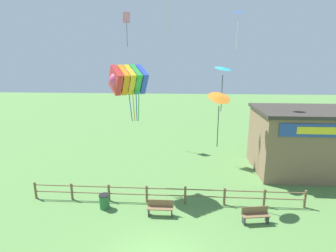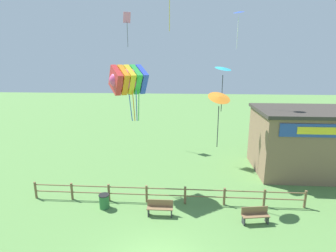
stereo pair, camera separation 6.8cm
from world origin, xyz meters
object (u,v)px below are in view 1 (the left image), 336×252
object	(u,v)px
park_bench_by_building	(255,215)
seaside_building	(316,141)
kite_blue_delta	(238,15)
park_bench_near_fence	(160,207)
kite_cyan_delta	(223,69)
kite_red_diamond	(169,0)
kite_pink_diamond	(127,22)
kite_orange_delta	(219,98)
trash_bin	(104,201)
kite_rainbow_parafoil	(128,80)

from	to	relation	value
park_bench_by_building	seaside_building	bearing A→B (deg)	49.15
kite_blue_delta	park_bench_near_fence	bearing A→B (deg)	-122.87
seaside_building	kite_cyan_delta	bearing A→B (deg)	-171.88
park_bench_near_fence	kite_cyan_delta	bearing A→B (deg)	56.07
kite_red_diamond	kite_blue_delta	bearing A→B (deg)	-18.12
park_bench_near_fence	park_bench_by_building	distance (m)	5.14
park_bench_near_fence	kite_red_diamond	bearing A→B (deg)	90.57
kite_pink_diamond	kite_orange_delta	bearing A→B (deg)	-56.56
kite_red_diamond	kite_blue_delta	world-z (taller)	kite_red_diamond
kite_orange_delta	kite_cyan_delta	bearing A→B (deg)	80.11
kite_red_diamond	kite_orange_delta	size ratio (longest dim) A/B	1.04
kite_red_diamond	kite_orange_delta	distance (m)	10.63
park_bench_by_building	kite_blue_delta	distance (m)	13.98
trash_bin	kite_orange_delta	xyz separation A→B (m)	(6.61, 1.63, 5.92)
kite_pink_diamond	kite_blue_delta	world-z (taller)	kite_pink_diamond
park_bench_by_building	kite_blue_delta	xyz separation A→B (m)	(-0.02, 8.28, 11.26)
kite_red_diamond	kite_cyan_delta	distance (m)	7.64
kite_cyan_delta	kite_orange_delta	bearing A→B (deg)	-99.89
kite_rainbow_parafoil	kite_cyan_delta	xyz separation A→B (m)	(6.22, 2.20, 0.58)
kite_red_diamond	kite_cyan_delta	xyz separation A→B (m)	(3.99, -3.82, -5.28)
park_bench_by_building	kite_red_diamond	bearing A→B (deg)	117.62
kite_pink_diamond	seaside_building	bearing A→B (deg)	-24.09
park_bench_near_fence	kite_orange_delta	distance (m)	7.05
kite_rainbow_parafoil	kite_cyan_delta	size ratio (longest dim) A/B	1.11
kite_red_diamond	seaside_building	bearing A→B (deg)	-13.50
park_bench_by_building	trash_bin	size ratio (longest dim) A/B	1.75
park_bench_by_building	kite_orange_delta	size ratio (longest dim) A/B	0.45
seaside_building	kite_orange_delta	size ratio (longest dim) A/B	2.78
trash_bin	kite_cyan_delta	bearing A→B (deg)	36.00
seaside_building	kite_blue_delta	size ratio (longest dim) A/B	3.36
park_bench_by_building	kite_red_diamond	distance (m)	16.94
park_bench_by_building	park_bench_near_fence	bearing A→B (deg)	175.85
park_bench_near_fence	kite_orange_delta	xyz separation A→B (m)	(3.26, 2.16, 5.86)
park_bench_near_fence	kite_orange_delta	size ratio (longest dim) A/B	0.44
kite_red_diamond	kite_orange_delta	world-z (taller)	kite_red_diamond
kite_rainbow_parafoil	kite_red_diamond	size ratio (longest dim) A/B	1.04
park_bench_near_fence	kite_cyan_delta	world-z (taller)	kite_cyan_delta
park_bench_by_building	trash_bin	distance (m)	8.52
park_bench_near_fence	kite_cyan_delta	size ratio (longest dim) A/B	0.45
kite_orange_delta	trash_bin	bearing A→B (deg)	-166.13
park_bench_by_building	kite_pink_diamond	bearing A→B (deg)	123.98
park_bench_by_building	kite_pink_diamond	distance (m)	20.84
kite_pink_diamond	kite_rainbow_parafoil	bearing A→B (deg)	-77.94
kite_orange_delta	kite_blue_delta	world-z (taller)	kite_blue_delta
trash_bin	kite_rainbow_parafoil	bearing A→B (deg)	71.49
trash_bin	kite_cyan_delta	xyz separation A→B (m)	(7.24, 5.26, 7.43)
park_bench_by_building	kite_cyan_delta	distance (m)	9.69
kite_pink_diamond	kite_red_diamond	bearing A→B (deg)	-44.47
trash_bin	kite_blue_delta	distance (m)	15.93
kite_orange_delta	kite_blue_delta	xyz separation A→B (m)	(1.85, 5.75, 5.40)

